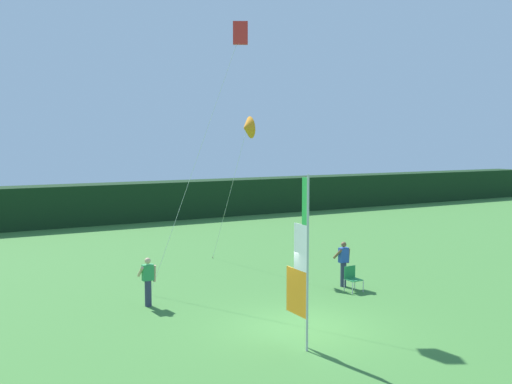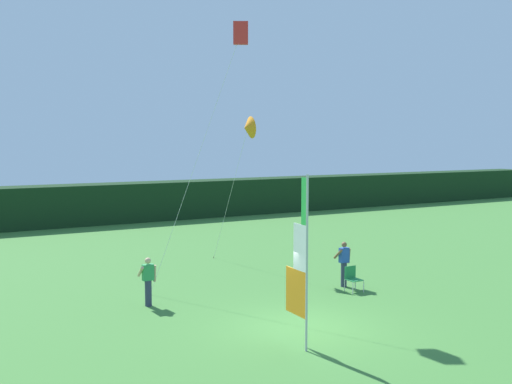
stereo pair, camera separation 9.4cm
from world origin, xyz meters
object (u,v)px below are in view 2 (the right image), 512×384
(kite_orange_delta_1, at_px, (248,128))
(person_near_banner, at_px, (344,263))
(person_mid_field, at_px, (148,280))
(folding_chair, at_px, (352,277))
(kite_red_box_0, at_px, (240,34))
(banner_flag, at_px, (301,265))

(kite_orange_delta_1, bearing_deg, person_near_banner, -71.80)
(person_mid_field, relative_size, kite_orange_delta_1, 0.25)
(person_near_banner, bearing_deg, person_mid_field, 172.03)
(person_mid_field, bearing_deg, folding_chair, -13.42)
(person_near_banner, relative_size, kite_red_box_0, 0.18)
(banner_flag, xyz_separation_m, person_mid_field, (-2.28, 5.63, -1.34))
(person_mid_field, relative_size, folding_chair, 1.80)
(person_mid_field, bearing_deg, banner_flag, -67.94)
(banner_flag, relative_size, kite_red_box_0, 0.48)
(person_mid_field, height_order, folding_chair, person_mid_field)
(person_mid_field, bearing_deg, kite_red_box_0, 4.55)
(banner_flag, height_order, folding_chair, banner_flag)
(person_near_banner, height_order, folding_chair, person_near_banner)
(person_near_banner, height_order, kite_orange_delta_1, kite_orange_delta_1)
(folding_chair, bearing_deg, banner_flag, -140.43)
(kite_orange_delta_1, bearing_deg, person_mid_field, -146.68)
(person_near_banner, xyz_separation_m, person_mid_field, (-7.18, 1.01, -0.04))
(person_mid_field, distance_m, kite_red_box_0, 8.98)
(folding_chair, height_order, kite_red_box_0, kite_red_box_0)
(person_mid_field, bearing_deg, kite_orange_delta_1, 33.32)
(person_near_banner, xyz_separation_m, folding_chair, (-0.12, -0.68, -0.38))
(banner_flag, distance_m, kite_red_box_0, 9.18)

